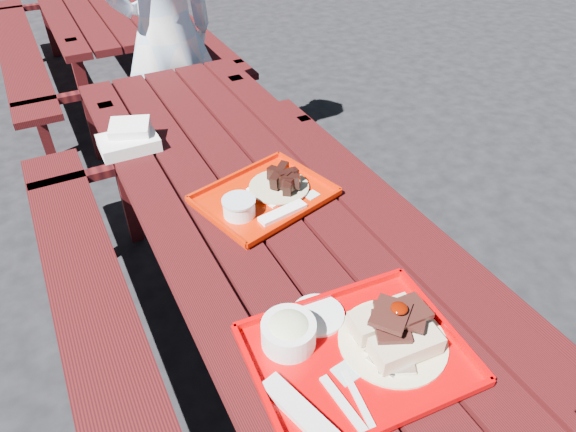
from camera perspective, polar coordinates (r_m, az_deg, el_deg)
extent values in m
plane|color=black|center=(2.16, -1.90, -14.95)|extent=(60.00, 60.00, 0.00)
cube|color=#3B0B0B|center=(1.56, -12.41, -2.69)|extent=(0.14, 2.40, 0.04)
cube|color=#3B0B0B|center=(1.59, -7.30, -1.09)|extent=(0.14, 2.40, 0.04)
cube|color=#3B0B0B|center=(1.63, -2.42, 0.45)|extent=(0.14, 2.40, 0.04)
cube|color=#3B0B0B|center=(1.69, 2.18, 1.90)|extent=(0.14, 2.40, 0.04)
cube|color=#3B0B0B|center=(1.75, 6.46, 3.23)|extent=(0.14, 2.40, 0.04)
cube|color=#3B0B0B|center=(1.76, -19.92, -12.77)|extent=(0.25, 2.40, 0.04)
cube|color=#3B0B0B|center=(2.53, -22.61, -2.16)|extent=(0.06, 0.06, 0.42)
cube|color=#3B0B0B|center=(2.08, 12.39, -1.52)|extent=(0.25, 2.40, 0.04)
cube|color=#3B0B0B|center=(2.76, 1.23, 4.96)|extent=(0.06, 0.06, 0.42)
cube|color=#3B0B0B|center=(2.54, -17.87, 4.08)|extent=(0.06, 0.06, 0.75)
cube|color=#3B0B0B|center=(2.66, -5.33, 7.62)|extent=(0.06, 0.06, 0.75)
cube|color=#3B0B0B|center=(2.56, -11.62, 6.97)|extent=(1.40, 0.06, 0.04)
cube|color=#3B0B0B|center=(4.18, -27.80, 16.14)|extent=(0.25, 2.40, 0.04)
cube|color=#3B0B0B|center=(3.48, -25.57, 8.67)|extent=(0.06, 0.06, 0.42)
cube|color=#3B0B0B|center=(5.05, -27.88, 16.76)|extent=(0.06, 0.06, 0.42)
cube|color=#3B0B0B|center=(4.33, -12.00, 20.23)|extent=(0.25, 2.40, 0.04)
cube|color=#3B0B0B|center=(3.66, -7.39, 13.58)|extent=(0.06, 0.06, 0.42)
cube|color=#3B0B0B|center=(5.17, -14.70, 20.25)|extent=(0.06, 0.06, 0.42)
cube|color=#3B0B0B|center=(3.31, -21.37, 11.63)|extent=(0.06, 0.06, 0.75)
cube|color=#3B0B0B|center=(3.41, -11.35, 14.28)|extent=(0.06, 0.06, 0.75)
cube|color=#3B0B0B|center=(5.12, -25.40, 19.76)|extent=(0.06, 0.06, 0.75)
cube|color=#3B0B0B|center=(5.18, -18.56, 21.55)|extent=(0.06, 0.06, 0.75)
cube|color=#3B0B0B|center=(3.33, -16.49, 13.87)|extent=(1.40, 0.06, 0.04)
cube|color=#3B0B0B|center=(5.13, -22.13, 21.27)|extent=(1.40, 0.06, 0.04)
cube|color=#C60003|center=(1.22, 7.60, -15.28)|extent=(0.49, 0.39, 0.01)
cube|color=#C60003|center=(1.31, 3.76, -9.09)|extent=(0.47, 0.05, 0.02)
cube|color=#C60003|center=(1.13, 12.44, -21.39)|extent=(0.47, 0.05, 0.02)
cube|color=#C60003|center=(1.31, 16.73, -11.10)|extent=(0.04, 0.36, 0.02)
cube|color=#C60003|center=(1.15, -3.07, -18.64)|extent=(0.04, 0.36, 0.02)
cylinder|color=beige|center=(1.25, 11.54, -13.46)|extent=(0.25, 0.25, 0.01)
cube|color=beige|center=(1.21, 12.97, -13.85)|extent=(0.16, 0.09, 0.05)
cube|color=beige|center=(1.25, 10.56, -11.20)|extent=(0.16, 0.09, 0.05)
ellipsoid|color=#570B00|center=(1.16, 12.34, -9.55)|extent=(0.04, 0.04, 0.02)
cylinder|color=white|center=(1.21, 0.07, -12.90)|extent=(0.13, 0.13, 0.06)
ellipsoid|color=beige|center=(1.19, 0.07, -12.33)|extent=(0.11, 0.11, 0.05)
cylinder|color=white|center=(1.28, 3.31, -10.93)|extent=(0.13, 0.13, 0.01)
cube|color=silver|center=(1.12, 1.58, -21.05)|extent=(0.10, 0.22, 0.02)
cube|color=silver|center=(1.14, 6.45, -20.37)|extent=(0.03, 0.17, 0.01)
cube|color=silver|center=(1.15, 8.21, -20.19)|extent=(0.04, 0.18, 0.01)
cube|color=#AFC7C3|center=(1.19, 6.55, -16.87)|extent=(0.06, 0.06, 0.00)
cube|color=#C11B00|center=(1.65, -2.62, 2.02)|extent=(0.46, 0.40, 0.01)
cube|color=#C11B00|center=(1.74, -5.88, 4.55)|extent=(0.38, 0.11, 0.02)
cube|color=#C11B00|center=(1.55, 1.00, -0.04)|extent=(0.38, 0.11, 0.02)
cube|color=#C11B00|center=(1.75, 2.27, 4.96)|extent=(0.09, 0.30, 0.02)
cube|color=#C11B00|center=(1.55, -8.14, -0.52)|extent=(0.09, 0.30, 0.02)
cube|color=white|center=(1.67, -1.46, 2.88)|extent=(0.16, 0.16, 0.01)
cylinder|color=tan|center=(1.68, -1.01, 3.30)|extent=(0.20, 0.20, 0.01)
cylinder|color=white|center=(1.57, -5.45, 0.89)|extent=(0.10, 0.10, 0.05)
cylinder|color=silver|center=(1.55, -5.51, 1.71)|extent=(0.10, 0.10, 0.01)
cube|color=white|center=(1.57, -0.59, 0.40)|extent=(0.16, 0.06, 0.01)
cube|color=silver|center=(1.65, 2.65, 2.34)|extent=(0.05, 0.05, 0.00)
cube|color=white|center=(1.99, -17.28, 7.75)|extent=(0.21, 0.15, 0.05)
cube|color=white|center=(2.00, -17.18, 9.30)|extent=(0.17, 0.16, 0.04)
imported|color=#B3D7F2|center=(2.78, -13.37, 18.81)|extent=(0.70, 0.56, 1.68)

